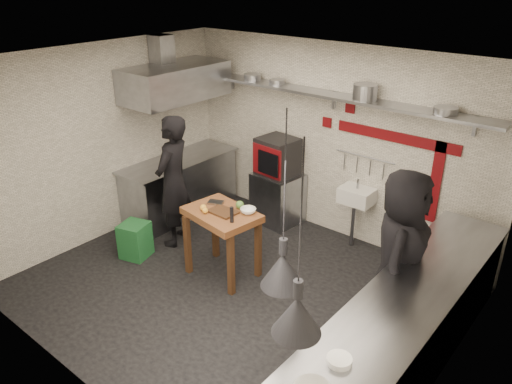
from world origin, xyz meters
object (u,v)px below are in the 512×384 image
Objects in this scene: chef_left at (173,182)px; chef_right at (400,254)px; prep_table at (223,243)px; green_bin at (135,240)px; combi_oven at (278,157)px; oven_stand at (278,198)px.

chef_left reaches higher than chef_right.
chef_left reaches higher than prep_table.
prep_table is 0.48× the size of chef_left.
chef_left is at bearing 78.47° from green_bin.
combi_oven reaches higher than prep_table.
prep_table is (0.36, -1.62, -0.63)m from combi_oven.
chef_right is at bearing 14.71° from green_bin.
chef_right reaches higher than combi_oven.
green_bin is 0.26× the size of chef_right.
combi_oven is 1.62m from chef_left.
chef_right is at bearing -19.75° from oven_stand.
green_bin is 1.34m from prep_table.
oven_stand is 1.72m from chef_left.
oven_stand reaches higher than green_bin.
chef_left is (0.13, 0.65, 0.70)m from green_bin.
chef_right reaches higher than green_bin.
prep_table is at bearing -71.82° from combi_oven.
combi_oven is at bearing 66.97° from green_bin.
oven_stand is at bearing 67.13° from green_bin.
prep_table is at bearing -72.11° from oven_stand.
combi_oven reaches higher than oven_stand.
oven_stand is 1.60× the size of green_bin.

